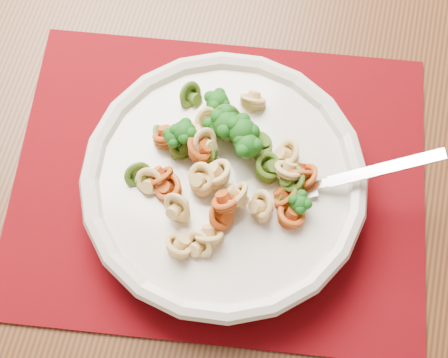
# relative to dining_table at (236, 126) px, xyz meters

# --- Properties ---
(dining_table) EXTENTS (1.29, 0.87, 0.79)m
(dining_table) POSITION_rel_dining_table_xyz_m (0.00, 0.00, 0.00)
(dining_table) COLOR #5A3519
(dining_table) RESTS_ON ground
(placemat) EXTENTS (0.49, 0.41, 0.00)m
(placemat) POSITION_rel_dining_table_xyz_m (0.02, -0.13, 0.13)
(placemat) COLOR #650404
(placemat) RESTS_ON dining_table
(pasta_bowl) EXTENTS (0.29, 0.29, 0.05)m
(pasta_bowl) POSITION_rel_dining_table_xyz_m (0.02, -0.14, 0.16)
(pasta_bowl) COLOR silver
(pasta_bowl) RESTS_ON placemat
(pasta_broccoli_heap) EXTENTS (0.24, 0.24, 0.06)m
(pasta_broccoli_heap) POSITION_rel_dining_table_xyz_m (0.02, -0.14, 0.17)
(pasta_broccoli_heap) COLOR tan
(pasta_broccoli_heap) RESTS_ON pasta_bowl
(fork) EXTENTS (0.18, 0.10, 0.08)m
(fork) POSITION_rel_dining_table_xyz_m (0.10, -0.13, 0.17)
(fork) COLOR silver
(fork) RESTS_ON pasta_bowl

